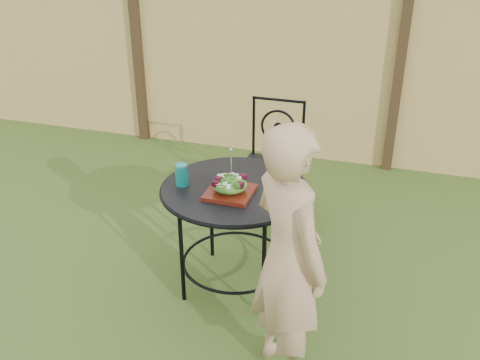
{
  "coord_description": "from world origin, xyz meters",
  "views": [
    {
      "loc": [
        1.37,
        -2.78,
        2.22
      ],
      "look_at": [
        0.48,
        0.03,
        0.75
      ],
      "focal_mm": 40.0,
      "sensor_mm": 36.0,
      "label": 1
    }
  ],
  "objects_px": {
    "patio_table": "(235,207)",
    "diner": "(288,259)",
    "salad_plate": "(230,192)",
    "patio_chair": "(272,160)"
  },
  "relations": [
    {
      "from": "patio_table",
      "to": "patio_chair",
      "type": "relative_size",
      "value": 0.97
    },
    {
      "from": "salad_plate",
      "to": "patio_table",
      "type": "bearing_deg",
      "value": 89.89
    },
    {
      "from": "patio_table",
      "to": "salad_plate",
      "type": "xyz_separation_m",
      "value": [
        -0.0,
        -0.1,
        0.15
      ]
    },
    {
      "from": "patio_table",
      "to": "patio_chair",
      "type": "height_order",
      "value": "patio_chair"
    },
    {
      "from": "diner",
      "to": "salad_plate",
      "type": "height_order",
      "value": "diner"
    },
    {
      "from": "patio_chair",
      "to": "diner",
      "type": "height_order",
      "value": "diner"
    },
    {
      "from": "patio_table",
      "to": "salad_plate",
      "type": "bearing_deg",
      "value": -90.11
    },
    {
      "from": "patio_chair",
      "to": "salad_plate",
      "type": "relative_size",
      "value": 3.52
    },
    {
      "from": "diner",
      "to": "salad_plate",
      "type": "distance_m",
      "value": 0.71
    },
    {
      "from": "patio_table",
      "to": "diner",
      "type": "xyz_separation_m",
      "value": [
        0.48,
        -0.62,
        0.12
      ]
    }
  ]
}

